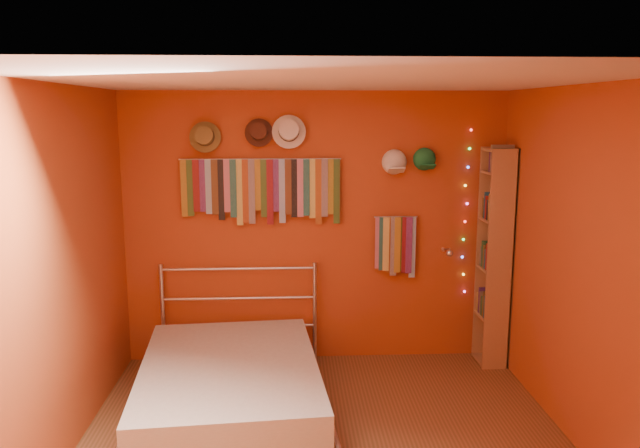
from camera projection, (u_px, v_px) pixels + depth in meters
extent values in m
cube|color=#993018|center=(316.00, 228.00, 5.76)|extent=(3.50, 0.02, 2.50)
cube|color=#993018|center=(591.00, 275.00, 4.12)|extent=(0.02, 3.50, 2.50)
cube|color=#993018|center=(52.00, 282.00, 3.95)|extent=(0.02, 3.50, 2.50)
cube|color=white|center=(327.00, 81.00, 3.81)|extent=(3.50, 3.50, 0.02)
cylinder|color=silver|center=(260.00, 159.00, 5.57)|extent=(1.45, 0.01, 0.01)
cube|color=olive|center=(184.00, 188.00, 5.57)|extent=(0.06, 0.01, 0.51)
cube|color=#254E1F|center=(190.00, 188.00, 5.57)|extent=(0.06, 0.01, 0.51)
cube|color=#63120E|center=(196.00, 186.00, 5.56)|extent=(0.06, 0.01, 0.47)
cube|color=#46175E|center=(202.00, 186.00, 5.58)|extent=(0.06, 0.01, 0.47)
cube|color=#74ABCF|center=(209.00, 187.00, 5.57)|extent=(0.06, 0.01, 0.49)
cube|color=#483318|center=(215.00, 187.00, 5.57)|extent=(0.06, 0.01, 0.50)
cube|color=black|center=(221.00, 190.00, 5.59)|extent=(0.06, 0.01, 0.55)
cube|color=#A55277|center=(227.00, 186.00, 5.58)|extent=(0.06, 0.01, 0.47)
cube|color=#185557|center=(233.00, 189.00, 5.58)|extent=(0.06, 0.01, 0.52)
cube|color=#B2B548|center=(240.00, 193.00, 5.60)|extent=(0.06, 0.01, 0.60)
cube|color=maroon|center=(246.00, 191.00, 5.60)|extent=(0.06, 0.01, 0.57)
cube|color=navy|center=(252.00, 192.00, 5.60)|extent=(0.06, 0.01, 0.58)
cube|color=#91641A|center=(258.00, 185.00, 5.60)|extent=(0.06, 0.01, 0.46)
cube|color=#2B491D|center=(264.00, 188.00, 5.60)|extent=(0.06, 0.01, 0.52)
cube|color=maroon|center=(270.00, 192.00, 5.60)|extent=(0.06, 0.01, 0.59)
cube|color=#3F175F|center=(276.00, 186.00, 5.61)|extent=(0.06, 0.01, 0.47)
cube|color=#7495CF|center=(282.00, 191.00, 5.61)|extent=(0.06, 0.01, 0.58)
cube|color=#452517|center=(288.00, 187.00, 5.60)|extent=(0.06, 0.01, 0.50)
cube|color=black|center=(294.00, 188.00, 5.62)|extent=(0.06, 0.01, 0.53)
cube|color=#B35976|center=(300.00, 188.00, 5.62)|extent=(0.06, 0.01, 0.52)
cube|color=#185055|center=(306.00, 188.00, 5.61)|extent=(0.06, 0.01, 0.51)
cube|color=#C1C34E|center=(312.00, 189.00, 5.63)|extent=(0.06, 0.01, 0.54)
cube|color=brown|center=(319.00, 192.00, 5.63)|extent=(0.06, 0.01, 0.60)
cube|color=navy|center=(325.00, 188.00, 5.62)|extent=(0.06, 0.01, 0.52)
cube|color=olive|center=(331.00, 187.00, 5.63)|extent=(0.06, 0.01, 0.50)
cube|color=#25461C|center=(337.00, 192.00, 5.64)|extent=(0.06, 0.01, 0.59)
cylinder|color=silver|center=(396.00, 217.00, 5.72)|extent=(0.40, 0.01, 0.01)
cube|color=#A45283|center=(378.00, 243.00, 5.75)|extent=(0.06, 0.01, 0.48)
cube|color=#174953|center=(382.00, 244.00, 5.75)|extent=(0.06, 0.01, 0.50)
cube|color=gold|center=(386.00, 244.00, 5.74)|extent=(0.06, 0.01, 0.50)
cube|color=brown|center=(390.00, 245.00, 5.76)|extent=(0.06, 0.01, 0.53)
cube|color=navy|center=(394.00, 247.00, 5.76)|extent=(0.06, 0.01, 0.55)
cube|color=#9A6D1C|center=(397.00, 245.00, 5.75)|extent=(0.06, 0.01, 0.52)
cube|color=#2A481D|center=(401.00, 244.00, 5.76)|extent=(0.06, 0.01, 0.51)
cube|color=maroon|center=(405.00, 245.00, 5.76)|extent=(0.06, 0.01, 0.53)
cube|color=#521863|center=(409.00, 245.00, 5.76)|extent=(0.06, 0.01, 0.53)
cube|color=#76A1D2|center=(412.00, 247.00, 5.77)|extent=(0.06, 0.01, 0.57)
cylinder|color=olive|center=(205.00, 137.00, 5.50)|extent=(0.28, 0.07, 0.27)
cylinder|color=olive|center=(204.00, 136.00, 5.45)|extent=(0.16, 0.14, 0.18)
cylinder|color=#332314|center=(205.00, 137.00, 5.48)|extent=(0.17, 0.06, 0.17)
cylinder|color=#432218|center=(259.00, 133.00, 5.52)|extent=(0.25, 0.06, 0.25)
cylinder|color=#432218|center=(259.00, 132.00, 5.47)|extent=(0.15, 0.12, 0.16)
cylinder|color=black|center=(259.00, 132.00, 5.49)|extent=(0.15, 0.05, 0.15)
cylinder|color=white|center=(289.00, 132.00, 5.53)|extent=(0.30, 0.07, 0.30)
cylinder|color=white|center=(289.00, 131.00, 5.48)|extent=(0.18, 0.15, 0.20)
cylinder|color=black|center=(289.00, 131.00, 5.50)|extent=(0.18, 0.06, 0.18)
ellipsoid|color=white|center=(394.00, 162.00, 5.63)|extent=(0.20, 0.15, 0.20)
cube|color=white|center=(396.00, 170.00, 5.52)|extent=(0.15, 0.11, 0.06)
ellipsoid|color=#1B7A41|center=(424.00, 159.00, 5.64)|extent=(0.19, 0.15, 0.19)
cube|color=#1B7A41|center=(427.00, 167.00, 5.54)|extent=(0.14, 0.10, 0.06)
sphere|color=#FF3333|center=(471.00, 130.00, 5.63)|extent=(0.02, 0.02, 0.02)
sphere|color=#33FF4C|center=(470.00, 149.00, 5.66)|extent=(0.02, 0.02, 0.02)
sphere|color=#4C66FF|center=(468.00, 167.00, 5.69)|extent=(0.02, 0.02, 0.02)
sphere|color=yellow|center=(465.00, 186.00, 5.71)|extent=(0.02, 0.02, 0.02)
sphere|color=#FF4CCC|center=(467.00, 204.00, 5.75)|extent=(0.02, 0.02, 0.02)
sphere|color=#FF3333|center=(465.00, 222.00, 5.78)|extent=(0.02, 0.02, 0.02)
sphere|color=#33FF4C|center=(463.00, 239.00, 5.80)|extent=(0.02, 0.02, 0.02)
sphere|color=#4C66FF|center=(462.00, 257.00, 5.83)|extent=(0.02, 0.02, 0.02)
sphere|color=yellow|center=(463.00, 274.00, 5.87)|extent=(0.02, 0.02, 0.02)
sphere|color=#FF4CCC|center=(464.00, 292.00, 5.90)|extent=(0.02, 0.02, 0.02)
cylinder|color=silver|center=(443.00, 250.00, 5.83)|extent=(0.03, 0.03, 0.03)
cylinder|color=silver|center=(446.00, 249.00, 5.72)|extent=(0.01, 0.24, 0.08)
sphere|color=white|center=(450.00, 253.00, 5.60)|extent=(0.07, 0.07, 0.07)
cube|color=#A36849|center=(500.00, 262.00, 5.51)|extent=(0.24, 0.02, 2.00)
cube|color=#A36849|center=(489.00, 254.00, 5.82)|extent=(0.24, 0.02, 2.00)
cube|color=#A36849|center=(507.00, 258.00, 5.67)|extent=(0.02, 0.34, 2.00)
cube|color=#A36849|center=(489.00, 360.00, 5.84)|extent=(0.24, 0.32, 0.02)
cube|color=#A36849|center=(491.00, 316.00, 5.76)|extent=(0.24, 0.32, 0.02)
cube|color=#A36849|center=(494.00, 269.00, 5.68)|extent=(0.24, 0.32, 0.02)
cube|color=#A36849|center=(496.00, 220.00, 5.60)|extent=(0.24, 0.32, 0.02)
cube|color=#A36849|center=(499.00, 173.00, 5.53)|extent=(0.24, 0.32, 0.02)
cube|color=#A36849|center=(500.00, 150.00, 5.49)|extent=(0.24, 0.32, 0.02)
cylinder|color=silver|center=(163.00, 315.00, 5.73)|extent=(0.04, 0.04, 0.95)
cylinder|color=silver|center=(315.00, 312.00, 5.80)|extent=(0.04, 0.04, 0.95)
cylinder|color=silver|center=(240.00, 326.00, 5.79)|extent=(1.40, 0.02, 0.02)
cylinder|color=silver|center=(239.00, 298.00, 5.74)|extent=(1.40, 0.02, 0.02)
cylinder|color=silver|center=(238.00, 269.00, 5.69)|extent=(1.40, 0.02, 0.02)
cube|color=#B5AFA3|center=(230.00, 386.00, 4.83)|extent=(1.49, 2.00, 0.38)
cylinder|color=silver|center=(139.00, 390.00, 4.80)|extent=(0.19, 1.90, 0.03)
cylinder|color=silver|center=(320.00, 386.00, 4.86)|extent=(0.19, 1.90, 0.03)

